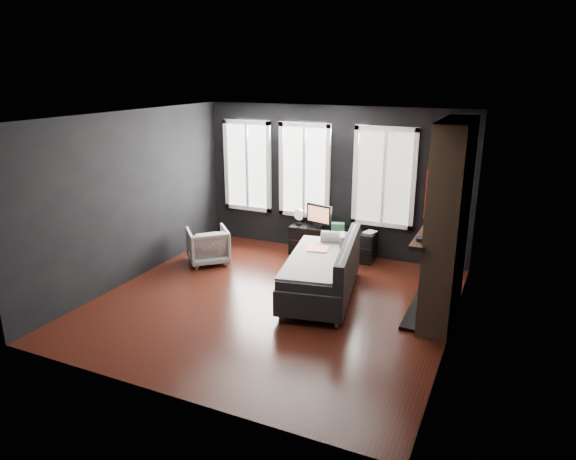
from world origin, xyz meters
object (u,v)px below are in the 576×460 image
at_px(monitor, 319,214).
at_px(mantel_vase, 434,214).
at_px(armchair, 208,244).
at_px(book, 366,225).
at_px(sofa, 321,268).
at_px(media_console, 333,242).
at_px(mug, 355,228).

distance_m(monitor, mantel_vase, 2.55).
height_order(armchair, book, book).
height_order(armchair, monitor, monitor).
bearing_deg(monitor, sofa, -54.58).
height_order(sofa, mantel_vase, mantel_vase).
distance_m(sofa, book, 1.78).
bearing_deg(book, monitor, -175.80).
bearing_deg(armchair, media_console, 169.77).
xyz_separation_m(mug, mantel_vase, (1.50, -1.12, 0.72)).
height_order(mug, book, book).
relative_size(book, mantel_vase, 1.19).
xyz_separation_m(sofa, mantel_vase, (1.50, 0.53, 0.88)).
xyz_separation_m(armchair, monitor, (1.63, 1.21, 0.43)).
height_order(armchair, mug, armchair).
height_order(media_console, monitor, monitor).
height_order(sofa, mug, sofa).
distance_m(media_console, book, 0.71).
height_order(monitor, mug, monitor).
bearing_deg(sofa, monitor, 101.34).
bearing_deg(media_console, book, 1.75).
bearing_deg(monitor, mug, 9.68).
relative_size(media_console, book, 6.52).
xyz_separation_m(sofa, media_console, (-0.43, 1.72, -0.18)).
relative_size(sofa, mantel_vase, 10.40).
relative_size(sofa, monitor, 3.94).
relative_size(media_console, mug, 11.46).
bearing_deg(mug, media_console, 171.39).
distance_m(sofa, media_console, 1.78).
height_order(armchair, media_console, armchair).
relative_size(mug, book, 0.57).
xyz_separation_m(monitor, book, (0.87, 0.06, -0.12)).
bearing_deg(media_console, sofa, -78.24).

